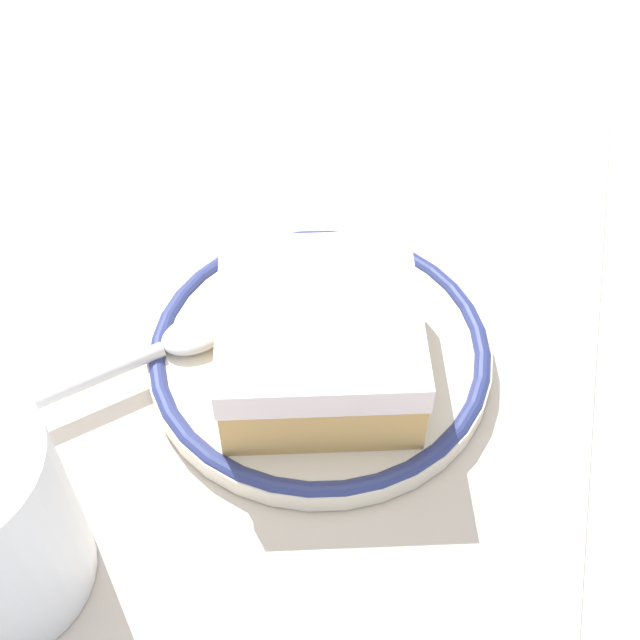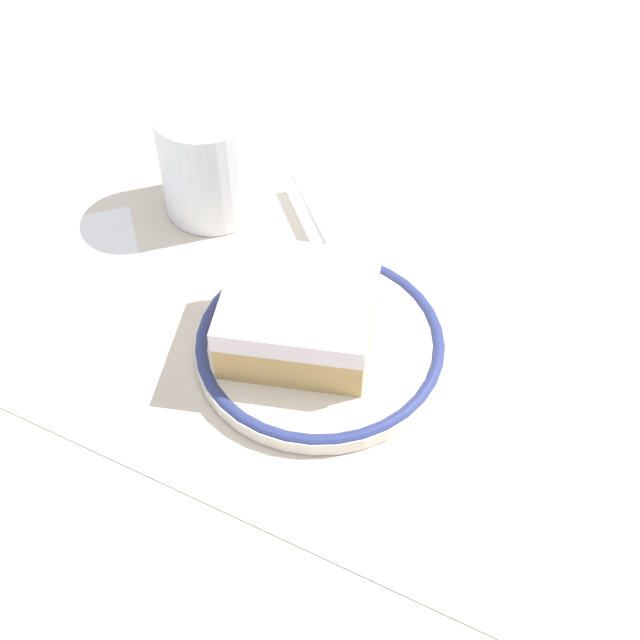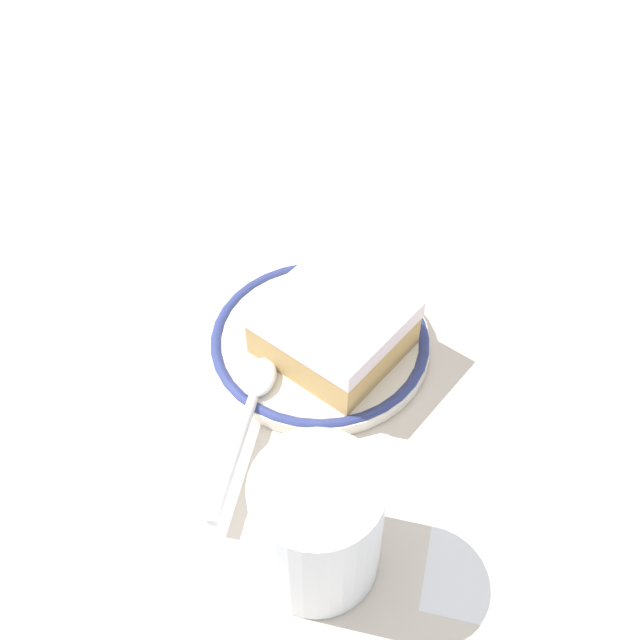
# 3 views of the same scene
# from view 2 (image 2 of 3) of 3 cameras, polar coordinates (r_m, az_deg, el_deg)

# --- Properties ---
(ground_plane) EXTENTS (2.40, 2.40, 0.00)m
(ground_plane) POSITION_cam_2_polar(r_m,az_deg,el_deg) (0.59, -1.40, -0.04)
(ground_plane) COLOR #B7B2A8
(placemat) EXTENTS (0.54, 0.31, 0.00)m
(placemat) POSITION_cam_2_polar(r_m,az_deg,el_deg) (0.59, -1.40, 0.01)
(placemat) COLOR beige
(placemat) RESTS_ON ground_plane
(plate) EXTENTS (0.17, 0.17, 0.01)m
(plate) POSITION_cam_2_polar(r_m,az_deg,el_deg) (0.57, 0.00, -1.60)
(plate) COLOR silver
(plate) RESTS_ON placemat
(cake_slice) EXTENTS (0.12, 0.12, 0.04)m
(cake_slice) POSITION_cam_2_polar(r_m,az_deg,el_deg) (0.55, -1.42, 0.43)
(cake_slice) COLOR tan
(cake_slice) RESTS_ON plate
(spoon) EXTENTS (0.11, 0.11, 0.01)m
(spoon) POSITION_cam_2_polar(r_m,az_deg,el_deg) (0.62, 0.76, 4.95)
(spoon) COLOR silver
(spoon) RESTS_ON plate
(cup) EXTENTS (0.08, 0.08, 0.09)m
(cup) POSITION_cam_2_polar(r_m,az_deg,el_deg) (0.66, -7.55, 10.37)
(cup) COLOR white
(cup) RESTS_ON placemat
(napkin) EXTENTS (0.16, 0.16, 0.00)m
(napkin) POSITION_cam_2_polar(r_m,az_deg,el_deg) (0.66, -17.45, 3.68)
(napkin) COLOR white
(napkin) RESTS_ON placemat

